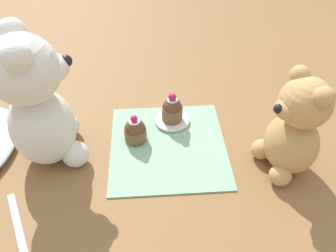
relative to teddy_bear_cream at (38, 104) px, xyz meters
name	(u,v)px	position (x,y,z in m)	size (l,w,h in m)	color
ground_plane	(168,146)	(0.01, -0.23, -0.13)	(4.00, 4.00, 0.00)	olive
knitted_placemat	(168,145)	(0.01, -0.23, -0.13)	(0.25, 0.24, 0.01)	#8EBC99
teddy_bear_cream	(38,104)	(0.00, 0.00, 0.00)	(0.17, 0.16, 0.27)	silver
teddy_bear_tan	(294,130)	(-0.06, -0.45, -0.03)	(0.12, 0.12, 0.21)	tan
cupcake_near_cream_bear	(135,130)	(0.03, -0.16, -0.10)	(0.05, 0.05, 0.06)	brown
saucer_plate	(172,120)	(0.08, -0.25, -0.12)	(0.08, 0.08, 0.01)	white
cupcake_near_tan_bear	(172,110)	(0.08, -0.25, -0.09)	(0.05, 0.05, 0.07)	brown
teaspoon	(18,225)	(-0.16, 0.03, -0.13)	(0.14, 0.01, 0.01)	silver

